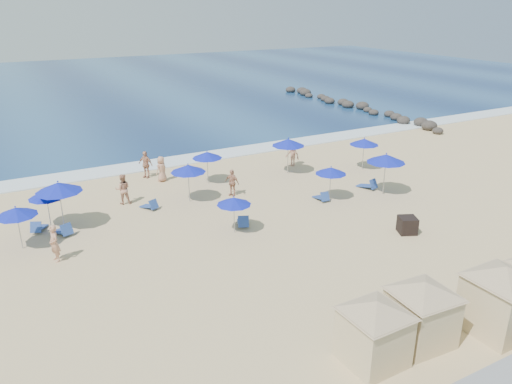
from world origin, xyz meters
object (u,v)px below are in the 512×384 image
at_px(trash_bin, 407,225).
at_px(beachgoer_4, 161,169).
at_px(rock_jetty, 353,106).
at_px(umbrella_5, 207,155).
at_px(umbrella_0, 46,195).
at_px(beachgoer_0, 54,243).
at_px(umbrella_7, 288,142).
at_px(beachgoer_5, 146,164).
at_px(cabana_1, 423,304).
at_px(umbrella_3, 188,169).
at_px(umbrella_4, 234,201).
at_px(umbrella_6, 331,171).
at_px(beachgoer_3, 292,154).
at_px(umbrella_9, 386,158).
at_px(beachgoer_1, 123,189).
at_px(cabana_2, 502,291).
at_px(umbrella_8, 364,142).
at_px(cabana_0, 375,324).
at_px(umbrella_1, 16,212).
at_px(umbrella_2, 59,187).
at_px(beachgoer_2, 232,183).

relative_size(trash_bin, beachgoer_4, 0.51).
xyz_separation_m(rock_jetty, umbrella_5, (-24.51, -15.04, 1.60)).
distance_m(rock_jetty, umbrella_0, 38.81).
distance_m(beachgoer_0, beachgoer_4, 11.52).
distance_m(umbrella_7, beachgoer_5, 9.93).
xyz_separation_m(cabana_1, umbrella_3, (-2.15, 16.45, 0.57)).
bearing_deg(umbrella_4, umbrella_3, 94.45).
height_order(umbrella_5, umbrella_6, umbrella_5).
bearing_deg(beachgoer_0, umbrella_0, 160.98).
distance_m(trash_bin, beachgoer_4, 16.40).
xyz_separation_m(beachgoer_0, beachgoer_3, (17.51, 6.93, -0.02)).
bearing_deg(cabana_1, umbrella_9, 52.51).
bearing_deg(trash_bin, beachgoer_1, 161.08).
distance_m(cabana_2, umbrella_5, 19.98).
xyz_separation_m(umbrella_7, umbrella_8, (5.24, -1.81, -0.21)).
xyz_separation_m(umbrella_4, umbrella_8, (12.88, 5.08, 0.27)).
bearing_deg(beachgoer_3, umbrella_8, 28.59).
bearing_deg(umbrella_5, cabana_0, -96.95).
xyz_separation_m(umbrella_1, umbrella_7, (17.56, 3.46, 0.31)).
bearing_deg(beachgoer_5, beachgoer_4, -7.38).
height_order(umbrella_8, beachgoer_3, umbrella_8).
xyz_separation_m(trash_bin, cabana_1, (-6.17, -6.80, 1.08)).
xyz_separation_m(umbrella_9, beachgoer_0, (-19.36, 0.74, -1.45)).
height_order(cabana_0, beachgoer_5, cabana_0).
distance_m(cabana_0, umbrella_7, 19.82).
height_order(umbrella_4, beachgoer_0, umbrella_4).
height_order(cabana_0, umbrella_8, cabana_0).
height_order(umbrella_7, beachgoer_3, umbrella_7).
height_order(umbrella_0, umbrella_3, umbrella_3).
height_order(umbrella_4, umbrella_5, umbrella_5).
xyz_separation_m(umbrella_6, beachgoer_1, (-11.20, 5.42, -0.94)).
xyz_separation_m(cabana_2, beachgoer_5, (-6.09, 22.91, -0.72)).
height_order(cabana_2, umbrella_7, cabana_2).
distance_m(cabana_2, beachgoer_4, 22.33).
bearing_deg(umbrella_2, umbrella_7, 7.75).
distance_m(umbrella_1, umbrella_9, 20.85).
xyz_separation_m(cabana_0, beachgoer_0, (-8.22, 12.46, -0.58)).
bearing_deg(beachgoer_4, trash_bin, 94.03).
distance_m(umbrella_5, beachgoer_0, 12.38).
xyz_separation_m(cabana_2, umbrella_2, (-12.45, 16.87, 0.70)).
distance_m(trash_bin, umbrella_6, 5.99).
distance_m(beachgoer_2, beachgoer_5, 6.97).
bearing_deg(umbrella_3, beachgoer_4, 93.49).
xyz_separation_m(umbrella_0, beachgoer_0, (-0.31, -4.20, -0.94)).
xyz_separation_m(cabana_2, umbrella_8, (8.17, 17.15, 0.38)).
height_order(cabana_2, beachgoer_5, cabana_2).
bearing_deg(rock_jetty, cabana_1, -126.01).
bearing_deg(umbrella_6, beachgoer_0, -179.54).
height_order(umbrella_7, umbrella_8, umbrella_7).
bearing_deg(cabana_0, beachgoer_5, 92.47).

